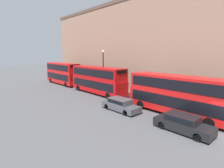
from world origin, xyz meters
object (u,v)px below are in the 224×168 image
(bus_leading, at_px, (176,93))
(car_hatchback, at_px, (120,104))
(bus_third_in_queue, at_px, (63,73))
(pedestrian, at_px, (92,83))
(bus_second_in_queue, at_px, (98,79))
(car_dark_sedan, at_px, (183,123))

(bus_leading, bearing_deg, car_hatchback, 125.24)
(bus_third_in_queue, height_order, car_hatchback, bus_third_in_queue)
(bus_leading, height_order, bus_third_in_queue, bus_third_in_queue)
(bus_third_in_queue, xyz_separation_m, pedestrian, (2.32, -7.10, -1.61))
(bus_leading, relative_size, pedestrian, 5.90)
(bus_second_in_queue, bearing_deg, pedestrian, 64.30)
(car_hatchback, bearing_deg, bus_third_in_queue, 80.59)
(bus_third_in_queue, distance_m, pedestrian, 7.65)
(car_hatchback, bearing_deg, bus_second_in_queue, 68.38)
(bus_leading, bearing_deg, bus_second_in_queue, 90.00)
(bus_second_in_queue, xyz_separation_m, pedestrian, (2.32, 4.83, -1.54))
(bus_leading, xyz_separation_m, car_dark_sedan, (-3.40, -2.44, -1.53))
(bus_leading, xyz_separation_m, pedestrian, (2.32, 18.22, -1.45))
(bus_second_in_queue, relative_size, car_dark_sedan, 2.38)
(bus_leading, height_order, car_hatchback, bus_leading)
(car_dark_sedan, height_order, pedestrian, pedestrian)
(bus_leading, relative_size, car_dark_sedan, 2.28)
(car_hatchback, distance_m, pedestrian, 14.58)
(car_dark_sedan, distance_m, car_hatchback, 7.26)
(bus_third_in_queue, distance_m, car_dark_sedan, 28.02)
(bus_third_in_queue, bearing_deg, bus_leading, -90.00)
(bus_second_in_queue, height_order, car_hatchback, bus_second_in_queue)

